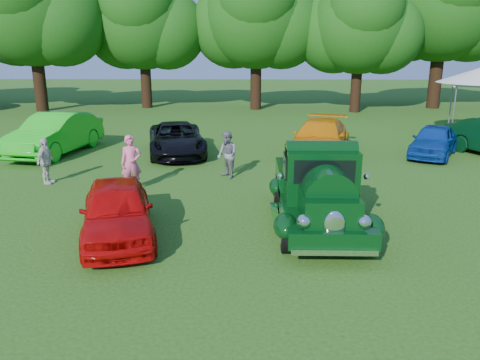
{
  "coord_description": "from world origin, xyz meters",
  "views": [
    {
      "loc": [
        0.27,
        -10.13,
        4.18
      ],
      "look_at": [
        0.03,
        0.91,
        1.1
      ],
      "focal_mm": 35.0,
      "sensor_mm": 36.0,
      "label": 1
    }
  ],
  "objects_px": {
    "back_car_black": "(177,139)",
    "hero_pickup": "(318,191)",
    "back_car_blue": "(434,141)",
    "red_convertible": "(117,210)",
    "back_car_lime": "(55,134)",
    "back_car_orange": "(320,138)",
    "spectator_pink": "(131,163)",
    "spectator_white": "(45,161)",
    "spectator_grey": "(227,155)"
  },
  "relations": [
    {
      "from": "back_car_lime",
      "to": "spectator_grey",
      "type": "relative_size",
      "value": 3.22
    },
    {
      "from": "red_convertible",
      "to": "back_car_lime",
      "type": "distance_m",
      "value": 10.23
    },
    {
      "from": "spectator_grey",
      "to": "spectator_white",
      "type": "distance_m",
      "value": 5.84
    },
    {
      "from": "hero_pickup",
      "to": "spectator_white",
      "type": "xyz_separation_m",
      "value": [
        -8.21,
        3.48,
        -0.1
      ]
    },
    {
      "from": "red_convertible",
      "to": "back_car_blue",
      "type": "distance_m",
      "value": 13.65
    },
    {
      "from": "hero_pickup",
      "to": "back_car_black",
      "type": "relative_size",
      "value": 1.06
    },
    {
      "from": "back_car_orange",
      "to": "spectator_pink",
      "type": "height_order",
      "value": "spectator_pink"
    },
    {
      "from": "back_car_black",
      "to": "hero_pickup",
      "type": "bearing_deg",
      "value": -71.15
    },
    {
      "from": "back_car_black",
      "to": "back_car_blue",
      "type": "distance_m",
      "value": 10.45
    },
    {
      "from": "spectator_white",
      "to": "red_convertible",
      "type": "bearing_deg",
      "value": -135.01
    },
    {
      "from": "spectator_grey",
      "to": "back_car_orange",
      "type": "bearing_deg",
      "value": 101.53
    },
    {
      "from": "red_convertible",
      "to": "spectator_pink",
      "type": "bearing_deg",
      "value": 83.1
    },
    {
      "from": "back_car_black",
      "to": "spectator_pink",
      "type": "distance_m",
      "value": 5.16
    },
    {
      "from": "back_car_black",
      "to": "back_car_lime",
      "type": "bearing_deg",
      "value": 167.65
    },
    {
      "from": "red_convertible",
      "to": "spectator_grey",
      "type": "xyz_separation_m",
      "value": [
        2.26,
        5.27,
        0.13
      ]
    },
    {
      "from": "back_car_lime",
      "to": "back_car_blue",
      "type": "xyz_separation_m",
      "value": [
        15.47,
        -0.14,
        -0.2
      ]
    },
    {
      "from": "spectator_pink",
      "to": "spectator_white",
      "type": "distance_m",
      "value": 3.02
    },
    {
      "from": "back_car_lime",
      "to": "spectator_pink",
      "type": "bearing_deg",
      "value": -39.84
    },
    {
      "from": "hero_pickup",
      "to": "back_car_orange",
      "type": "bearing_deg",
      "value": 81.45
    },
    {
      "from": "spectator_pink",
      "to": "back_car_blue",
      "type": "bearing_deg",
      "value": 6.28
    },
    {
      "from": "spectator_white",
      "to": "hero_pickup",
      "type": "bearing_deg",
      "value": -106.53
    },
    {
      "from": "back_car_blue",
      "to": "spectator_pink",
      "type": "height_order",
      "value": "spectator_pink"
    },
    {
      "from": "hero_pickup",
      "to": "spectator_grey",
      "type": "distance_m",
      "value": 4.96
    },
    {
      "from": "red_convertible",
      "to": "spectator_white",
      "type": "xyz_separation_m",
      "value": [
        -3.52,
        4.42,
        0.09
      ]
    },
    {
      "from": "hero_pickup",
      "to": "back_car_blue",
      "type": "bearing_deg",
      "value": 53.63
    },
    {
      "from": "red_convertible",
      "to": "spectator_grey",
      "type": "relative_size",
      "value": 2.45
    },
    {
      "from": "hero_pickup",
      "to": "spectator_pink",
      "type": "relative_size",
      "value": 2.92
    },
    {
      "from": "spectator_white",
      "to": "back_car_black",
      "type": "bearing_deg",
      "value": -32.02
    },
    {
      "from": "red_convertible",
      "to": "back_car_lime",
      "type": "bearing_deg",
      "value": 103.55
    },
    {
      "from": "hero_pickup",
      "to": "back_car_orange",
      "type": "relative_size",
      "value": 1.0
    },
    {
      "from": "red_convertible",
      "to": "spectator_grey",
      "type": "bearing_deg",
      "value": 50.96
    },
    {
      "from": "back_car_orange",
      "to": "spectator_grey",
      "type": "distance_m",
      "value": 4.98
    },
    {
      "from": "back_car_orange",
      "to": "back_car_black",
      "type": "bearing_deg",
      "value": -165.46
    },
    {
      "from": "red_convertible",
      "to": "back_car_black",
      "type": "height_order",
      "value": "red_convertible"
    },
    {
      "from": "spectator_grey",
      "to": "spectator_white",
      "type": "xyz_separation_m",
      "value": [
        -5.78,
        -0.85,
        -0.04
      ]
    },
    {
      "from": "back_car_lime",
      "to": "spectator_grey",
      "type": "bearing_deg",
      "value": -17.0
    },
    {
      "from": "back_car_orange",
      "to": "back_car_blue",
      "type": "xyz_separation_m",
      "value": [
        4.6,
        0.06,
        -0.09
      ]
    },
    {
      "from": "hero_pickup",
      "to": "back_car_lime",
      "type": "bearing_deg",
      "value": 140.59
    },
    {
      "from": "hero_pickup",
      "to": "spectator_grey",
      "type": "relative_size",
      "value": 3.18
    },
    {
      "from": "back_car_blue",
      "to": "spectator_pink",
      "type": "xyz_separation_m",
      "value": [
        -11.04,
        -5.04,
        0.22
      ]
    },
    {
      "from": "hero_pickup",
      "to": "red_convertible",
      "type": "height_order",
      "value": "hero_pickup"
    },
    {
      "from": "back_car_orange",
      "to": "spectator_white",
      "type": "relative_size",
      "value": 3.36
    },
    {
      "from": "spectator_white",
      "to": "spectator_pink",
      "type": "bearing_deg",
      "value": -96.66
    },
    {
      "from": "back_car_orange",
      "to": "back_car_blue",
      "type": "distance_m",
      "value": 4.6
    },
    {
      "from": "hero_pickup",
      "to": "back_car_orange",
      "type": "xyz_separation_m",
      "value": [
        1.17,
        7.77,
        -0.12
      ]
    },
    {
      "from": "back_car_orange",
      "to": "spectator_white",
      "type": "height_order",
      "value": "spectator_white"
    },
    {
      "from": "back_car_blue",
      "to": "back_car_black",
      "type": "bearing_deg",
      "value": -151.06
    },
    {
      "from": "hero_pickup",
      "to": "spectator_white",
      "type": "relative_size",
      "value": 3.36
    },
    {
      "from": "back_car_blue",
      "to": "red_convertible",
      "type": "bearing_deg",
      "value": -110.59
    },
    {
      "from": "back_car_lime",
      "to": "back_car_blue",
      "type": "height_order",
      "value": "back_car_lime"
    }
  ]
}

